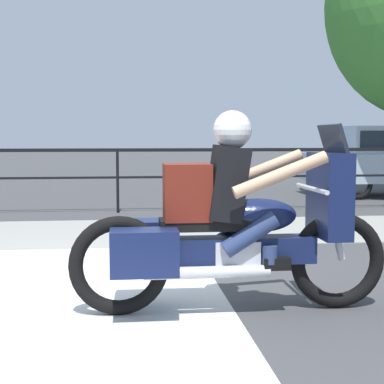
# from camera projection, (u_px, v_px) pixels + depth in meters

# --- Properties ---
(ground_plane) EXTENTS (120.00, 120.00, 0.00)m
(ground_plane) POSITION_uv_depth(u_px,v_px,m) (111.00, 298.00, 4.87)
(ground_plane) COLOR #424244
(sidewalk_band) EXTENTS (44.00, 2.40, 0.01)m
(sidewalk_band) POSITION_uv_depth(u_px,v_px,m) (116.00, 232.00, 8.24)
(sidewalk_band) COLOR #99968E
(sidewalk_band) RESTS_ON ground
(crosswalk_band) EXTENTS (3.21, 6.00, 0.01)m
(crosswalk_band) POSITION_uv_depth(u_px,v_px,m) (26.00, 307.00, 4.60)
(crosswalk_band) COLOR silver
(crosswalk_band) RESTS_ON ground
(fence_railing) EXTENTS (36.00, 0.05, 1.14)m
(fence_railing) POSITION_uv_depth(u_px,v_px,m) (117.00, 162.00, 10.31)
(fence_railing) COLOR black
(fence_railing) RESTS_ON ground
(motorcycle) EXTENTS (2.44, 0.76, 1.53)m
(motorcycle) POSITION_uv_depth(u_px,v_px,m) (231.00, 223.00, 4.44)
(motorcycle) COLOR black
(motorcycle) RESTS_ON ground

